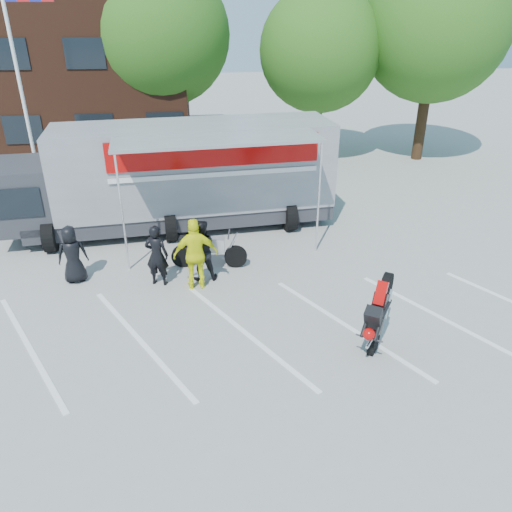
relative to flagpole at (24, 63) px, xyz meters
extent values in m
plane|color=#989893|center=(6.24, -10.00, -5.05)|extent=(100.00, 100.00, 0.00)
cube|color=white|center=(6.24, -9.00, -5.05)|extent=(18.09, 13.33, 0.01)
cylinder|color=white|center=(-0.26, 0.00, -1.05)|extent=(0.12, 0.12, 8.00)
cylinder|color=#382314|center=(4.24, 6.00, -3.43)|extent=(0.50, 0.50, 3.24)
sphere|color=#275715|center=(4.24, 6.00, 0.53)|extent=(6.12, 6.12, 6.12)
cylinder|color=#382314|center=(11.24, 5.00, -3.61)|extent=(0.50, 0.50, 2.88)
sphere|color=#275715|center=(11.24, 5.00, -0.09)|extent=(5.44, 5.44, 5.44)
cylinder|color=#382314|center=(16.24, 4.50, -3.34)|extent=(0.50, 0.50, 3.42)
sphere|color=#275715|center=(16.24, 4.50, 0.84)|extent=(6.46, 6.46, 6.46)
imported|color=black|center=(2.09, -6.01, -4.25)|extent=(0.88, 0.67, 1.61)
imported|color=black|center=(4.35, -6.44, -4.20)|extent=(0.71, 0.56, 1.71)
imported|color=black|center=(5.51, -6.32, -4.19)|extent=(0.90, 0.73, 1.73)
imported|color=#FBFF0D|center=(5.38, -6.77, -4.07)|extent=(1.19, 0.57, 1.97)
camera|label=1|loc=(5.55, -18.43, 1.74)|focal=35.00mm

